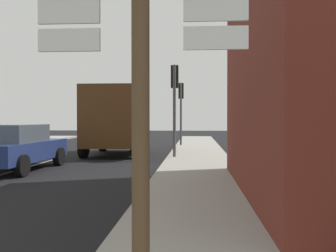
{
  "coord_description": "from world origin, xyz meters",
  "views": [
    {
      "loc": [
        5.71,
        -3.52,
        1.65
      ],
      "look_at": [
        4.67,
        11.09,
        1.38
      ],
      "focal_mm": 41.29,
      "sensor_mm": 36.0,
      "label": 1
    }
  ],
  "objects_px": {
    "traffic_light_far_right": "(181,100)",
    "traffic_light_near_right": "(175,90)",
    "delivery_truck": "(116,119)",
    "route_sign_post": "(141,86)",
    "sedan_far": "(15,147)"
  },
  "relations": [
    {
      "from": "traffic_light_far_right",
      "to": "sedan_far",
      "type": "bearing_deg",
      "value": -114.97
    },
    {
      "from": "route_sign_post",
      "to": "traffic_light_near_right",
      "type": "distance_m",
      "value": 12.55
    },
    {
      "from": "route_sign_post",
      "to": "sedan_far",
      "type": "bearing_deg",
      "value": 120.74
    },
    {
      "from": "delivery_truck",
      "to": "traffic_light_far_right",
      "type": "height_order",
      "value": "traffic_light_far_right"
    },
    {
      "from": "route_sign_post",
      "to": "traffic_light_near_right",
      "type": "bearing_deg",
      "value": 91.87
    },
    {
      "from": "traffic_light_far_right",
      "to": "traffic_light_near_right",
      "type": "height_order",
      "value": "traffic_light_near_right"
    },
    {
      "from": "delivery_truck",
      "to": "route_sign_post",
      "type": "distance_m",
      "value": 14.78
    },
    {
      "from": "route_sign_post",
      "to": "traffic_light_near_right",
      "type": "relative_size",
      "value": 0.84
    },
    {
      "from": "delivery_truck",
      "to": "route_sign_post",
      "type": "height_order",
      "value": "route_sign_post"
    },
    {
      "from": "delivery_truck",
      "to": "traffic_light_far_right",
      "type": "bearing_deg",
      "value": 61.15
    },
    {
      "from": "traffic_light_far_right",
      "to": "traffic_light_near_right",
      "type": "xyz_separation_m",
      "value": [
        -0.0,
        -6.95,
        0.05
      ]
    },
    {
      "from": "sedan_far",
      "to": "traffic_light_near_right",
      "type": "bearing_deg",
      "value": 36.15
    },
    {
      "from": "traffic_light_far_right",
      "to": "route_sign_post",
      "type": "bearing_deg",
      "value": -88.8
    },
    {
      "from": "route_sign_post",
      "to": "traffic_light_near_right",
      "type": "xyz_separation_m",
      "value": [
        -0.41,
        12.51,
        0.9
      ]
    },
    {
      "from": "traffic_light_near_right",
      "to": "route_sign_post",
      "type": "bearing_deg",
      "value": -88.13
    }
  ]
}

